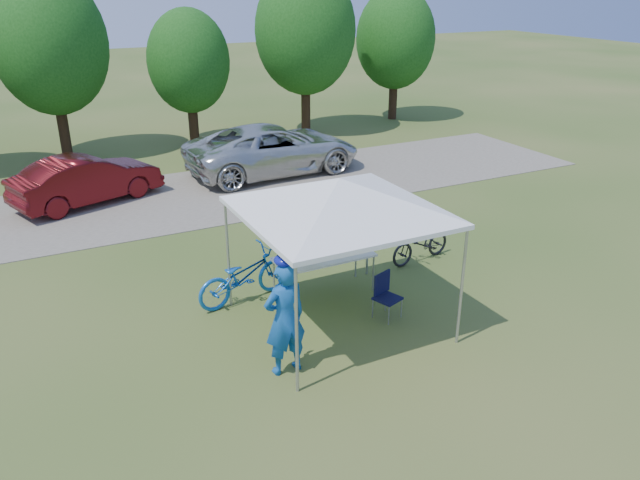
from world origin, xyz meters
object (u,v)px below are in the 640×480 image
object	(u,v)px
folding_table	(324,258)
folding_chair	(385,292)
bike_dark	(421,243)
cooler	(303,252)
minivan	(274,149)
sedan	(87,179)
cyclist	(285,318)
bike_blue	(244,276)

from	to	relation	value
folding_table	folding_chair	distance (m)	1.44
bike_dark	cooler	bearing A→B (deg)	-92.16
folding_table	bike_dark	size ratio (longest dim) A/B	1.21
minivan	sedan	xyz separation A→B (m)	(-5.66, -0.34, -0.11)
cooler	folding_chair	bearing A→B (deg)	-51.13
folding_chair	sedan	bearing A→B (deg)	94.40
cyclist	minivan	world-z (taller)	cyclist
cyclist	bike_blue	bearing A→B (deg)	-99.57
minivan	cooler	bearing A→B (deg)	158.00
bike_blue	minivan	xyz separation A→B (m)	(3.82, 7.56, 0.27)
cyclist	bike_dark	size ratio (longest dim) A/B	1.18
folding_chair	bike_dark	bearing A→B (deg)	20.71
bike_dark	folding_chair	bearing A→B (deg)	-59.35
folding_chair	bike_blue	xyz separation A→B (m)	(-2.09, 1.72, 0.03)
cooler	minivan	xyz separation A→B (m)	(2.78, 7.99, -0.19)
cooler	folding_table	bearing A→B (deg)	0.00
folding_table	bike_blue	size ratio (longest dim) A/B	0.99
minivan	bike_dark	bearing A→B (deg)	179.13
folding_chair	cooler	world-z (taller)	cooler
cooler	sedan	xyz separation A→B (m)	(-2.89, 7.65, -0.30)
cyclist	bike_blue	world-z (taller)	cyclist
folding_chair	bike_dark	size ratio (longest dim) A/B	0.51
folding_table	cooler	distance (m)	0.51
cooler	minivan	size ratio (longest dim) A/B	0.09
cyclist	folding_chair	bearing A→B (deg)	-165.21
cyclist	bike_blue	xyz separation A→B (m)	(0.25, 2.51, -0.43)
folding_chair	cooler	distance (m)	1.73
cyclist	sedan	distance (m)	9.87
cooler	cyclist	bearing A→B (deg)	-121.76
bike_blue	minivan	distance (m)	8.48
folding_table	cooler	bearing A→B (deg)	-180.00
cyclist	minivan	bearing A→B (deg)	-115.99
folding_table	minivan	xyz separation A→B (m)	(2.32, 7.99, 0.03)
folding_chair	cyclist	xyz separation A→B (m)	(-2.33, -0.79, 0.46)
bike_dark	minivan	xyz separation A→B (m)	(-0.26, 7.60, 0.36)
cyclist	sedan	size ratio (longest dim) A/B	0.47
folding_chair	cooler	xyz separation A→B (m)	(-1.04, 1.29, 0.49)
cooler	sedan	distance (m)	8.18
folding_chair	bike_dark	distance (m)	2.61
folding_table	bike_dark	xyz separation A→B (m)	(2.58, 0.38, -0.33)
cooler	bike_blue	bearing A→B (deg)	157.81
folding_table	bike_blue	bearing A→B (deg)	164.16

